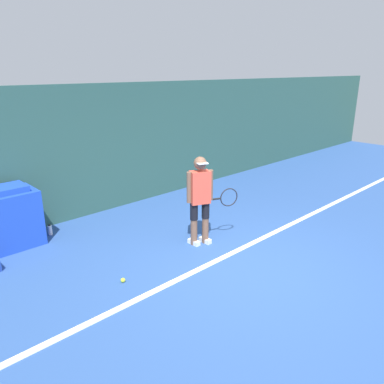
{
  "coord_description": "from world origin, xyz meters",
  "views": [
    {
      "loc": [
        -4.2,
        -3.23,
        3.01
      ],
      "look_at": [
        0.12,
        1.35,
        0.93
      ],
      "focal_mm": 35.0,
      "sensor_mm": 36.0,
      "label": 1
    }
  ],
  "objects_px": {
    "tennis_ball": "(123,280)",
    "water_bottle": "(50,230)",
    "covered_chair": "(10,218)",
    "tennis_player": "(201,197)"
  },
  "relations": [
    {
      "from": "tennis_player",
      "to": "water_bottle",
      "type": "relative_size",
      "value": 7.61
    },
    {
      "from": "tennis_ball",
      "to": "covered_chair",
      "type": "bearing_deg",
      "value": 107.03
    },
    {
      "from": "tennis_player",
      "to": "water_bottle",
      "type": "bearing_deg",
      "value": 151.98
    },
    {
      "from": "covered_chair",
      "to": "tennis_player",
      "type": "bearing_deg",
      "value": -41.98
    },
    {
      "from": "tennis_ball",
      "to": "water_bottle",
      "type": "relative_size",
      "value": 0.32
    },
    {
      "from": "tennis_player",
      "to": "water_bottle",
      "type": "xyz_separation_m",
      "value": [
        -1.83,
        2.22,
        -0.79
      ]
    },
    {
      "from": "covered_chair",
      "to": "water_bottle",
      "type": "relative_size",
      "value": 5.22
    },
    {
      "from": "tennis_ball",
      "to": "water_bottle",
      "type": "distance_m",
      "value": 2.37
    },
    {
      "from": "covered_chair",
      "to": "water_bottle",
      "type": "xyz_separation_m",
      "value": [
        0.65,
        -0.01,
        -0.43
      ]
    },
    {
      "from": "tennis_ball",
      "to": "water_bottle",
      "type": "height_order",
      "value": "water_bottle"
    }
  ]
}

